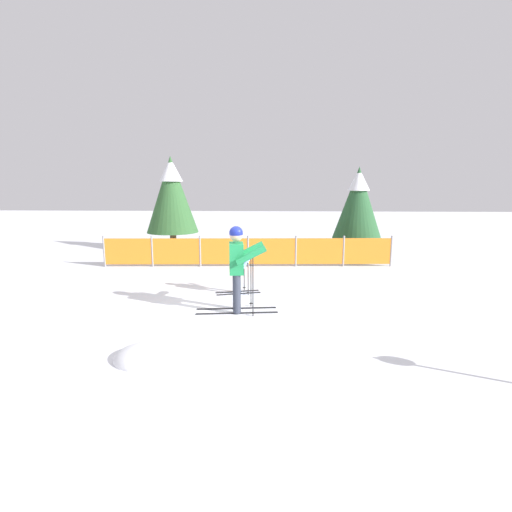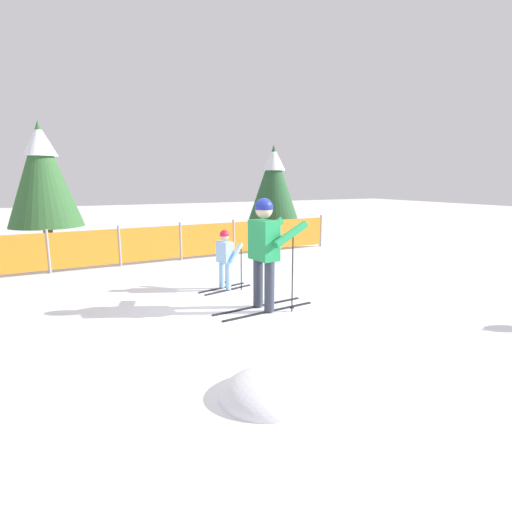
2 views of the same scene
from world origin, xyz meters
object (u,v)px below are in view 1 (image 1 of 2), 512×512
skier_child (238,266)px  safety_fence (248,251)px  conifer_near (172,193)px  conifer_far (358,202)px  skier_adult (238,261)px

skier_child → safety_fence: bearing=73.9°
conifer_near → safety_fence: bearing=-40.7°
skier_child → conifer_far: 6.40m
skier_adult → conifer_near: 7.82m
skier_child → conifer_far: bearing=37.4°
safety_fence → skier_adult: bearing=-88.9°
safety_fence → conifer_near: (-3.03, 2.60, 1.73)m
conifer_far → conifer_near: conifer_near is taller
skier_adult → conifer_near: (-3.11, 7.08, 1.17)m
skier_adult → safety_fence: bearing=84.3°
skier_adult → skier_child: 1.44m
skier_adult → conifer_far: conifer_far is taller
skier_adult → conifer_far: size_ratio=0.56×
skier_adult → skier_child: bearing=88.0°
conifer_far → conifer_near: bearing=174.1°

